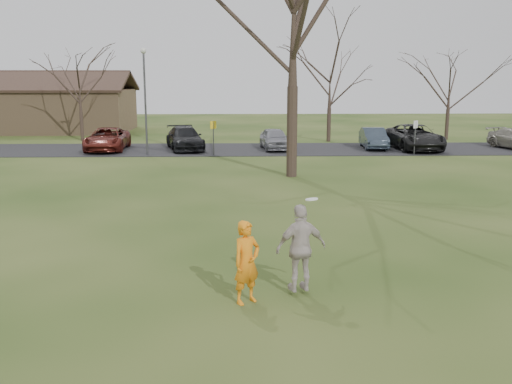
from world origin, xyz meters
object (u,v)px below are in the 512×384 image
(car_2, at_px, (107,139))
(car_3, at_px, (185,138))
(player_defender, at_px, (247,262))
(car_6, at_px, (414,137))
(lamp_post, at_px, (145,88))
(car_5, at_px, (374,138))
(catching_play, at_px, (301,248))
(building, at_px, (11,109))
(car_4, at_px, (275,139))
(big_tree, at_px, (293,23))

(car_2, bearing_deg, car_3, 0.88)
(player_defender, height_order, car_6, player_defender)
(lamp_post, bearing_deg, car_5, 10.51)
(car_3, distance_m, catching_play, 25.27)
(car_2, xyz_separation_m, catching_play, (9.71, -24.55, 0.31))
(lamp_post, bearing_deg, building, 132.09)
(lamp_post, bearing_deg, car_2, 142.50)
(player_defender, relative_size, car_4, 0.44)
(car_5, bearing_deg, lamp_post, -166.23)
(catching_play, bearing_deg, car_2, 111.57)
(car_3, xyz_separation_m, lamp_post, (-2.03, -2.44, 3.22))
(car_3, xyz_separation_m, catching_play, (4.82, -24.81, 0.31))
(player_defender, xyz_separation_m, big_tree, (2.32, 15.27, 6.12))
(car_2, bearing_deg, player_defender, -73.20)
(lamp_post, height_order, big_tree, big_tree)
(car_6, height_order, big_tree, big_tree)
(big_tree, bearing_deg, catching_play, -94.40)
(car_2, relative_size, big_tree, 0.36)
(car_2, height_order, car_6, car_6)
(player_defender, relative_size, catching_play, 0.86)
(car_2, xyz_separation_m, building, (-11.15, 13.31, 1.19))
(car_6, bearing_deg, building, 153.88)
(car_5, relative_size, car_6, 0.71)
(player_defender, height_order, lamp_post, lamp_post)
(car_4, relative_size, catching_play, 1.94)
(catching_play, bearing_deg, lamp_post, 107.04)
(catching_play, relative_size, building, 0.10)
(car_2, relative_size, car_6, 0.90)
(catching_play, height_order, building, building)
(car_6, distance_m, building, 33.58)
(catching_play, distance_m, lamp_post, 23.57)
(car_3, height_order, big_tree, big_tree)
(car_5, distance_m, lamp_post, 14.88)
(car_3, xyz_separation_m, car_4, (5.76, -0.10, -0.03))
(car_3, relative_size, catching_play, 2.39)
(catching_play, relative_size, big_tree, 0.15)
(big_tree, bearing_deg, car_4, 91.24)
(player_defender, bearing_deg, lamp_post, 66.93)
(car_5, bearing_deg, player_defender, -105.40)
(building, distance_m, lamp_post, 20.99)
(big_tree, bearing_deg, car_5, 58.29)
(car_6, distance_m, catching_play, 26.41)
(car_3, relative_size, car_6, 0.87)
(player_defender, xyz_separation_m, car_2, (-8.53, 24.96, -0.14))
(car_5, height_order, big_tree, big_tree)
(player_defender, bearing_deg, car_3, 61.16)
(car_2, xyz_separation_m, car_5, (17.12, 0.46, -0.05))
(car_2, xyz_separation_m, big_tree, (10.85, -9.69, 6.25))
(player_defender, bearing_deg, car_6, 28.90)
(car_4, distance_m, catching_play, 24.72)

